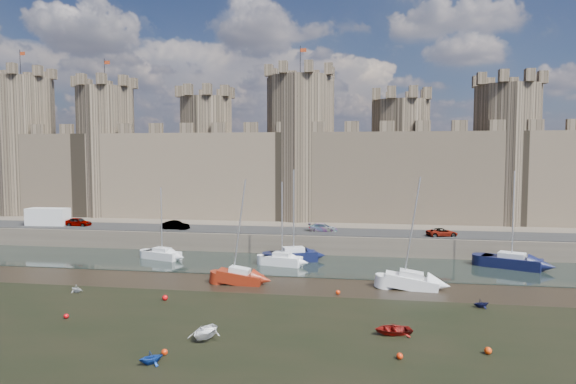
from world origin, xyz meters
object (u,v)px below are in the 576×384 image
car_2 (323,228)px  van (48,217)px  sailboat_3 (512,261)px  car_3 (442,233)px  car_0 (78,222)px  sailboat_4 (240,276)px  sailboat_0 (162,254)px  dinghy_1 (151,357)px  sailboat_1 (294,255)px  sailboat_5 (411,281)px  car_1 (175,225)px  sailboat_2 (282,259)px

car_2 → van: bearing=90.0°
sailboat_3 → car_3: bearing=162.8°
car_0 → sailboat_4: (29.44, -19.31, -2.38)m
sailboat_0 → sailboat_3: bearing=20.3°
car_0 → car_2: (36.00, 0.53, -0.08)m
van → dinghy_1: 51.93m
car_0 → sailboat_1: 34.31m
sailboat_0 → sailboat_5: 30.94m
car_0 → car_3: size_ratio=0.98×
car_1 → sailboat_3: (43.08, -6.54, -2.30)m
sailboat_1 → sailboat_4: 11.85m
sailboat_3 → sailboat_5: sailboat_3 is taller
van → sailboat_5: bearing=-21.8°
sailboat_0 → sailboat_1: sailboat_1 is taller
van → sailboat_3: sailboat_3 is taller
car_2 → van: (-40.79, -0.65, 0.73)m
car_1 → car_2: car_1 is taller
sailboat_5 → van: bearing=164.6°
car_1 → sailboat_5: (31.02, -17.49, -2.36)m
sailboat_5 → sailboat_4: bearing=-172.9°
car_3 → sailboat_3: size_ratio=0.35×
car_0 → dinghy_1: 49.02m
car_0 → sailboat_0: 19.41m
car_0 → sailboat_4: 35.29m
car_1 → dinghy_1: size_ratio=2.43×
car_0 → sailboat_5: (46.42, -18.48, -2.38)m
sailboat_0 → sailboat_2: 15.40m
sailboat_0 → sailboat_1: size_ratio=0.80×
sailboat_5 → dinghy_1: 27.29m
car_1 → sailboat_0: bearing=-163.2°
sailboat_5 → dinghy_1: size_ratio=6.84×
car_3 → van: (-56.33, 1.17, 0.76)m
sailboat_2 → car_2: bearing=83.0°
sailboat_2 → sailboat_3: size_ratio=0.88×
sailboat_1 → dinghy_1: sailboat_1 is taller
car_3 → sailboat_4: (-22.10, -18.02, -2.27)m
car_2 → dinghy_1: size_ratio=2.46×
car_1 → car_3: size_ratio=0.99×
car_3 → sailboat_3: bearing=-150.8°
car_0 → sailboat_2: (32.24, -10.44, -2.36)m
sailboat_1 → car_2: bearing=51.0°
sailboat_1 → sailboat_4: sailboat_1 is taller
car_3 → sailboat_3: (6.94, -6.24, -2.20)m
car_2 → car_3: car_2 is taller
sailboat_4 → sailboat_1: bearing=72.2°
car_0 → sailboat_3: size_ratio=0.35×
sailboat_0 → dinghy_1: 32.52m
sailboat_1 → sailboat_5: sailboat_1 is taller
sailboat_1 → dinghy_1: (-4.30, -31.36, -0.44)m
van → sailboat_3: size_ratio=0.54×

